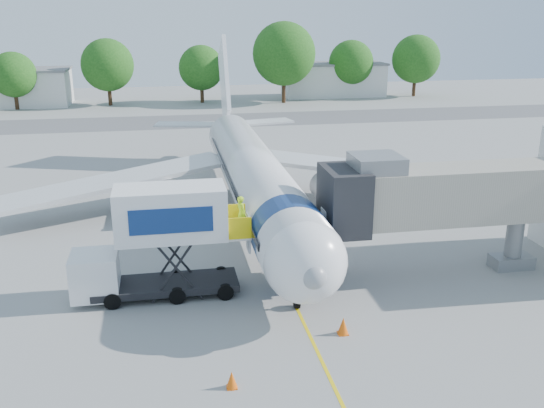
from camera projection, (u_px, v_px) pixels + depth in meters
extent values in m
plane|color=gray|center=(263.00, 237.00, 37.39)|extent=(160.00, 160.00, 0.00)
cube|color=yellow|center=(263.00, 237.00, 37.39)|extent=(0.15, 70.00, 0.01)
cube|color=#59595B|center=(208.00, 121.00, 76.74)|extent=(120.00, 10.00, 0.01)
cylinder|color=silver|center=(255.00, 178.00, 39.29)|extent=(3.70, 28.00, 3.70)
sphere|color=silver|center=(305.00, 261.00, 26.17)|extent=(3.70, 3.70, 3.70)
sphere|color=gray|center=(314.00, 276.00, 24.72)|extent=(1.10, 1.10, 1.10)
cone|color=silver|center=(227.00, 129.00, 55.22)|extent=(3.70, 6.00, 3.70)
cube|color=silver|center=(224.00, 82.00, 54.87)|extent=(0.35, 7.26, 8.29)
cube|color=silver|center=(369.00, 169.00, 44.32)|extent=(16.17, 9.32, 1.42)
cube|color=silver|center=(117.00, 180.00, 41.24)|extent=(16.17, 9.32, 1.42)
cylinder|color=#999BA0|center=(330.00, 192.00, 42.15)|extent=(2.10, 3.60, 2.10)
cylinder|color=#999BA0|center=(170.00, 200.00, 40.27)|extent=(2.10, 3.60, 2.10)
cube|color=black|center=(307.00, 254.00, 25.76)|extent=(2.60, 1.39, 0.81)
cylinder|color=navy|center=(291.00, 237.00, 28.99)|extent=(3.73, 2.00, 3.73)
cylinder|color=silver|center=(297.00, 293.00, 28.27)|extent=(0.16, 0.16, 1.50)
cylinder|color=black|center=(297.00, 302.00, 28.40)|extent=(0.25, 0.64, 0.64)
cylinder|color=black|center=(285.00, 199.00, 43.32)|extent=(0.35, 0.90, 0.90)
cylinder|color=black|center=(212.00, 203.00, 42.43)|extent=(0.35, 0.90, 0.90)
cube|color=#9D9586|center=(458.00, 194.00, 31.03)|extent=(13.60, 2.60, 2.80)
cube|color=black|center=(344.00, 200.00, 29.99)|extent=(2.00, 3.20, 3.20)
cube|color=slate|center=(377.00, 163.00, 29.72)|extent=(2.40, 2.40, 0.80)
cylinder|color=slate|center=(514.00, 242.00, 32.52)|extent=(0.90, 0.90, 3.00)
cube|color=slate|center=(511.00, 261.00, 32.87)|extent=(2.20, 1.20, 0.70)
cylinder|color=black|center=(496.00, 263.00, 32.72)|extent=(0.30, 0.70, 0.70)
cylinder|color=black|center=(526.00, 260.00, 33.02)|extent=(0.30, 0.70, 0.70)
cube|color=black|center=(166.00, 285.00, 29.64)|extent=(7.00, 2.30, 0.35)
cube|color=silver|center=(95.00, 275.00, 28.83)|extent=(2.20, 2.20, 2.10)
cube|color=black|center=(94.00, 266.00, 28.70)|extent=(1.90, 2.10, 0.70)
cube|color=silver|center=(171.00, 213.00, 28.58)|extent=(5.20, 2.40, 2.50)
cube|color=navy|center=(171.00, 221.00, 27.44)|extent=(3.80, 0.04, 1.20)
cube|color=silver|center=(237.00, 232.00, 29.49)|extent=(1.10, 2.20, 0.10)
cube|color=yellow|center=(240.00, 229.00, 28.34)|extent=(1.10, 0.06, 1.10)
cube|color=yellow|center=(234.00, 215.00, 30.30)|extent=(1.10, 0.06, 1.10)
cylinder|color=black|center=(225.00, 292.00, 29.18)|extent=(0.80, 0.25, 0.80)
cylinder|color=black|center=(221.00, 274.00, 31.15)|extent=(0.80, 0.25, 0.80)
cylinder|color=black|center=(113.00, 301.00, 28.28)|extent=(0.80, 0.25, 0.80)
cylinder|color=black|center=(115.00, 282.00, 30.24)|extent=(0.80, 0.25, 0.80)
imported|color=#A1DA16|center=(241.00, 214.00, 29.24)|extent=(0.63, 0.76, 1.77)
cube|color=silver|center=(472.00, 384.00, 21.41)|extent=(4.13, 3.00, 1.48)
cube|color=navy|center=(473.00, 373.00, 21.27)|extent=(2.59, 2.39, 0.37)
cylinder|color=black|center=(425.00, 395.00, 21.45)|extent=(0.79, 0.49, 0.74)
cylinder|color=black|center=(516.00, 392.00, 21.60)|extent=(0.79, 0.49, 0.74)
cylinder|color=black|center=(484.00, 371.00, 22.83)|extent=(0.79, 0.49, 0.74)
cone|color=#E9590C|center=(343.00, 326.00, 26.09)|extent=(0.49, 0.49, 0.77)
cube|color=#E9590C|center=(343.00, 333.00, 26.20)|extent=(0.44, 0.44, 0.04)
cone|color=#E9590C|center=(232.00, 380.00, 22.37)|extent=(0.43, 0.43, 0.68)
cube|color=#E9590C|center=(232.00, 387.00, 22.47)|extent=(0.39, 0.39, 0.04)
cube|color=silver|center=(5.00, 89.00, 88.05)|extent=(18.00, 8.00, 5.00)
cube|color=slate|center=(3.00, 70.00, 87.24)|extent=(18.40, 8.40, 0.30)
cube|color=silver|center=(333.00, 80.00, 98.48)|extent=(16.00, 7.00, 5.00)
cube|color=slate|center=(334.00, 64.00, 97.67)|extent=(16.40, 7.40, 0.30)
cylinder|color=#382314|center=(16.00, 99.00, 85.07)|extent=(0.56, 0.56, 2.82)
sphere|color=#194A13|center=(13.00, 75.00, 84.02)|extent=(6.26, 6.26, 6.26)
cylinder|color=#382314|center=(110.00, 94.00, 88.69)|extent=(0.56, 0.56, 3.39)
sphere|color=#194A13|center=(107.00, 65.00, 87.42)|extent=(7.53, 7.53, 7.53)
cylinder|color=#382314|center=(202.00, 93.00, 91.51)|extent=(0.56, 0.56, 3.01)
sphere|color=#194A13|center=(201.00, 68.00, 90.39)|extent=(6.68, 6.68, 6.68)
cylinder|color=#382314|center=(284.00, 89.00, 91.11)|extent=(0.56, 0.56, 4.20)
sphere|color=#194A13|center=(284.00, 54.00, 89.54)|extent=(9.34, 9.34, 9.34)
cylinder|color=#382314|center=(350.00, 87.00, 97.14)|extent=(0.56, 0.56, 3.17)
sphere|color=#194A13|center=(351.00, 63.00, 95.96)|extent=(7.04, 7.04, 7.04)
cylinder|color=#382314|center=(414.00, 86.00, 98.23)|extent=(0.56, 0.56, 3.44)
sphere|color=#194A13|center=(416.00, 59.00, 96.95)|extent=(7.65, 7.65, 7.65)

